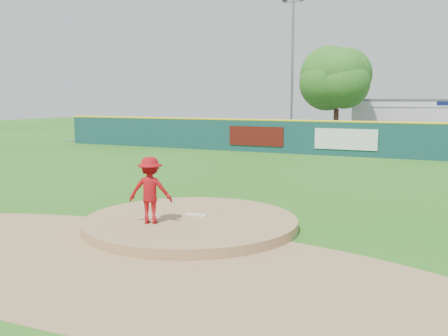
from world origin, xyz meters
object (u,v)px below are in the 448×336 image
at_px(pitcher, 150,190).
at_px(van, 422,138).
at_px(deciduous_tree, 337,81).
at_px(light_pole_left, 292,63).
at_px(playground_slide, 161,132).

height_order(pitcher, van, pitcher).
xyz_separation_m(pitcher, deciduous_tree, (-1.37, 25.89, 3.48)).
relative_size(deciduous_tree, light_pole_left, 0.67).
xyz_separation_m(playground_slide, light_pole_left, (8.83, 5.18, 5.30)).
height_order(playground_slide, light_pole_left, light_pole_left).
bearing_deg(deciduous_tree, light_pole_left, 153.43).
bearing_deg(deciduous_tree, playground_slide, -166.10).
relative_size(van, light_pole_left, 0.42).
height_order(playground_slide, deciduous_tree, deciduous_tree).
xyz_separation_m(pitcher, playground_slide, (-14.20, 22.71, -0.32)).
bearing_deg(light_pole_left, playground_slide, -149.64).
bearing_deg(van, deciduous_tree, 94.80).
height_order(pitcher, playground_slide, pitcher).
bearing_deg(van, light_pole_left, 79.47).
relative_size(pitcher, playground_slide, 0.61).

